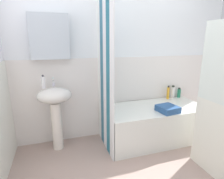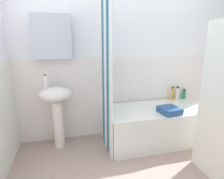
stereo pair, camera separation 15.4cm
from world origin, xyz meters
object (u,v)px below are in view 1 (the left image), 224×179
at_px(sink, 55,105).
at_px(bathtub, 154,123).
at_px(body_wash_bottle, 179,93).
at_px(lotion_bottle, 168,93).
at_px(soap_dispenser, 43,82).
at_px(shampoo_bottle, 173,92).
at_px(towel_folded, 168,109).

bearing_deg(sink, bathtub, -6.94).
bearing_deg(body_wash_bottle, lotion_bottle, -175.79).
relative_size(soap_dispenser, shampoo_bottle, 0.81).
xyz_separation_m(soap_dispenser, towel_folded, (1.57, -0.40, -0.39)).
bearing_deg(shampoo_bottle, body_wash_bottle, -2.97).
bearing_deg(soap_dispenser, shampoo_bottle, 3.36).
bearing_deg(soap_dispenser, body_wash_bottle, 3.00).
height_order(body_wash_bottle, lotion_bottle, lotion_bottle).
bearing_deg(towel_folded, body_wash_bottle, 42.27).
bearing_deg(body_wash_bottle, towel_folded, -137.73).
height_order(sink, bathtub, sink).
xyz_separation_m(bathtub, towel_folded, (0.07, -0.22, 0.29)).
distance_m(sink, towel_folded, 1.50).
relative_size(sink, shampoo_bottle, 4.02).
distance_m(body_wash_bottle, towel_folded, 0.77).
bearing_deg(shampoo_bottle, lotion_bottle, -167.83).
relative_size(bathtub, shampoo_bottle, 6.91).
bearing_deg(shampoo_bottle, soap_dispenser, -176.64).
relative_size(sink, lotion_bottle, 3.88).
distance_m(bathtub, shampoo_bottle, 0.69).
distance_m(sink, bathtub, 1.44).
xyz_separation_m(body_wash_bottle, lotion_bottle, (-0.23, -0.02, 0.03)).
distance_m(bathtub, body_wash_bottle, 0.77).
bearing_deg(sink, body_wash_bottle, 3.78).
bearing_deg(towel_folded, soap_dispenser, 165.50).
distance_m(body_wash_bottle, shampoo_bottle, 0.12).
relative_size(sink, bathtub, 0.58).
relative_size(bathtub, towel_folded, 5.79).
height_order(bathtub, lotion_bottle, lotion_bottle).
distance_m(lotion_bottle, towel_folded, 0.61).
bearing_deg(towel_folded, bathtub, 106.86).
bearing_deg(soap_dispenser, lotion_bottle, 2.86).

